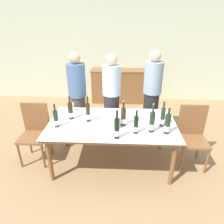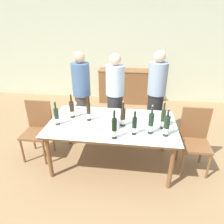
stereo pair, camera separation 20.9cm
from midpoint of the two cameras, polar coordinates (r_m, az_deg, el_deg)
ground_plane at (r=3.40m, az=1.82°, el=-14.10°), size 12.00×12.00×0.00m
back_wall at (r=5.59m, az=5.14°, el=17.61°), size 8.00×0.10×2.80m
sideboard_cabinet at (r=5.52m, az=5.01°, el=7.36°), size 1.45×0.46×0.89m
dining_table at (r=3.01m, az=2.00°, el=-4.18°), size 1.89×1.06×0.74m
ice_bucket at (r=2.83m, az=2.20°, el=-2.79°), size 0.22×0.22×0.17m
wine_bottle_0 at (r=3.00m, az=-4.72°, el=-0.02°), size 0.06×0.06×0.40m
wine_bottle_1 at (r=2.68m, az=8.65°, el=-4.04°), size 0.07×0.07×0.35m
wine_bottle_2 at (r=2.73m, az=13.21°, el=-3.43°), size 0.07×0.07×0.42m
wine_bottle_3 at (r=2.73m, az=17.43°, el=-4.04°), size 0.08×0.08×0.40m
wine_bottle_4 at (r=2.55m, az=3.01°, el=-4.87°), size 0.07×0.07×0.40m
wine_bottle_5 at (r=2.96m, az=-13.59°, el=-1.43°), size 0.07×0.07×0.37m
wine_bottle_6 at (r=3.13m, az=-9.50°, el=0.58°), size 0.07×0.07×0.39m
wine_bottle_7 at (r=2.86m, az=5.23°, el=-1.65°), size 0.08×0.08×0.38m
wine_bottle_8 at (r=2.90m, az=16.33°, el=-2.10°), size 0.07×0.07×0.41m
wine_glass_0 at (r=3.06m, az=17.79°, el=-1.56°), size 0.07×0.07×0.14m
wine_glass_1 at (r=3.18m, az=-6.87°, el=0.73°), size 0.08×0.08×0.15m
wine_glass_2 at (r=3.41m, az=-9.00°, el=2.35°), size 0.08×0.08×0.15m
chair_right_end at (r=3.30m, az=24.23°, el=-6.29°), size 0.42×0.42×0.97m
chair_left_end at (r=3.47m, az=-18.78°, el=-3.83°), size 0.42×0.42×0.95m
person_host at (r=3.83m, az=-7.03°, el=4.69°), size 0.33×0.33×1.63m
person_guest_left at (r=3.66m, az=2.50°, el=3.80°), size 0.33×0.33×1.62m
person_guest_right at (r=3.76m, az=13.98°, el=4.09°), size 0.33×0.33×1.67m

